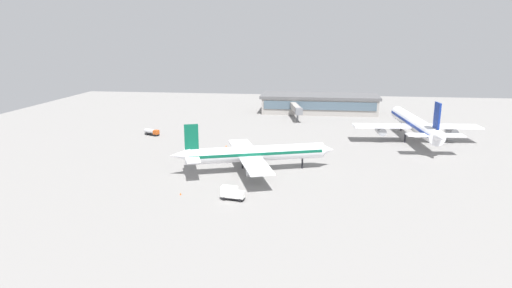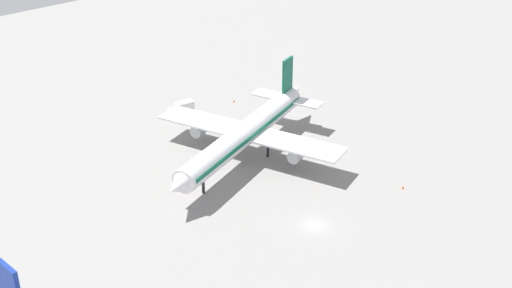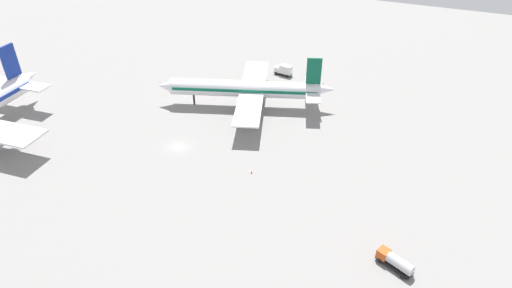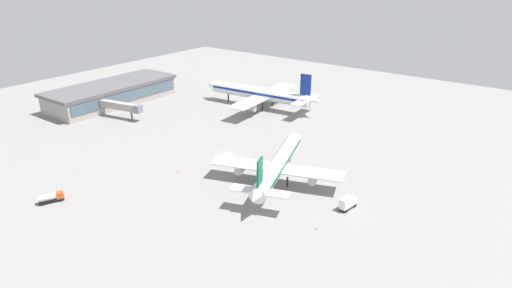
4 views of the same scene
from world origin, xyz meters
name	(u,v)px [view 4 (image 4 of 4)]	position (x,y,z in m)	size (l,w,h in m)	color
ground	(227,154)	(0.00, 0.00, 0.00)	(288.00, 288.00, 0.00)	gray
terminal_building	(112,93)	(-12.81, -77.94, 4.61)	(58.33, 21.80, 9.04)	#9E9993
airplane_at_gate	(278,165)	(6.56, 24.64, 5.29)	(46.31, 38.06, 14.54)	white
airplane_taxiing	(261,94)	(-47.33, -20.73, 6.33)	(46.08, 57.27, 17.42)	white
fuel_truck	(51,197)	(52.40, -16.55, 1.39)	(6.53, 4.31, 2.50)	black
catering_truck	(348,203)	(8.65, 47.72, 1.70)	(5.83, 2.91, 3.30)	black
jet_bridge	(122,106)	(-2.07, -56.96, 5.13)	(6.59, 19.93, 6.74)	#9E9993
safety_cone_near_gate	(316,228)	(21.85, 46.15, 0.30)	(0.44, 0.44, 0.60)	#EA590C
safety_cone_mid_apron	(178,172)	(20.06, -2.51, 0.30)	(0.44, 0.44, 0.60)	#EA590C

